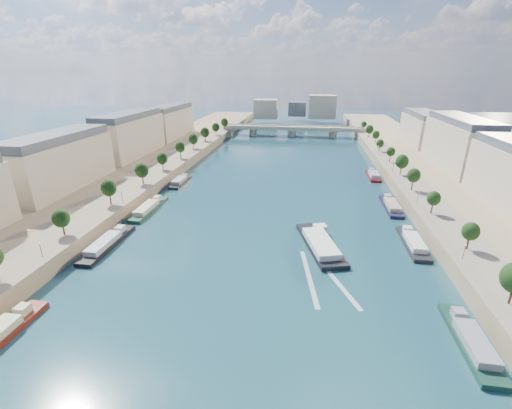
% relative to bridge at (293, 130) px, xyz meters
% --- Properties ---
extents(ground, '(700.00, 700.00, 0.00)m').
position_rel_bridge_xyz_m(ground, '(0.00, -141.46, -5.08)').
color(ground, '#0B2433').
rests_on(ground, ground).
extents(quay_left, '(44.00, 520.00, 5.00)m').
position_rel_bridge_xyz_m(quay_left, '(-72.00, -141.46, -2.58)').
color(quay_left, '#9E8460').
rests_on(quay_left, ground).
extents(quay_right, '(44.00, 520.00, 5.00)m').
position_rel_bridge_xyz_m(quay_right, '(72.00, -141.46, -2.58)').
color(quay_right, '#9E8460').
rests_on(quay_right, ground).
extents(pave_left, '(14.00, 520.00, 0.10)m').
position_rel_bridge_xyz_m(pave_left, '(-57.00, -141.46, -0.03)').
color(pave_left, gray).
rests_on(pave_left, quay_left).
extents(pave_right, '(14.00, 520.00, 0.10)m').
position_rel_bridge_xyz_m(pave_right, '(57.00, -141.46, -0.03)').
color(pave_right, gray).
rests_on(pave_right, quay_right).
extents(trees_left, '(4.80, 268.80, 8.26)m').
position_rel_bridge_xyz_m(trees_left, '(-55.00, -139.46, 5.39)').
color(trees_left, '#382B1E').
rests_on(trees_left, ground).
extents(trees_right, '(4.80, 268.80, 8.26)m').
position_rel_bridge_xyz_m(trees_right, '(55.00, -131.46, 5.39)').
color(trees_right, '#382B1E').
rests_on(trees_right, ground).
extents(lamps_left, '(0.36, 200.36, 4.28)m').
position_rel_bridge_xyz_m(lamps_left, '(-52.50, -151.46, 2.70)').
color(lamps_left, black).
rests_on(lamps_left, ground).
extents(lamps_right, '(0.36, 200.36, 4.28)m').
position_rel_bridge_xyz_m(lamps_right, '(52.50, -136.46, 2.70)').
color(lamps_right, black).
rests_on(lamps_right, ground).
extents(buildings_left, '(16.00, 226.00, 23.20)m').
position_rel_bridge_xyz_m(buildings_left, '(-85.00, -129.46, 11.37)').
color(buildings_left, beige).
rests_on(buildings_left, ground).
extents(buildings_right, '(16.00, 226.00, 23.20)m').
position_rel_bridge_xyz_m(buildings_right, '(85.00, -129.46, 11.37)').
color(buildings_right, beige).
rests_on(buildings_right, ground).
extents(skyline, '(79.00, 42.00, 22.00)m').
position_rel_bridge_xyz_m(skyline, '(3.19, 78.06, 9.57)').
color(skyline, beige).
rests_on(skyline, ground).
extents(bridge, '(112.00, 12.00, 8.15)m').
position_rel_bridge_xyz_m(bridge, '(0.00, 0.00, 0.00)').
color(bridge, '#C1B79E').
rests_on(bridge, ground).
extents(tour_barge, '(15.27, 28.80, 3.78)m').
position_rel_bridge_xyz_m(tour_barge, '(17.82, -185.62, -4.04)').
color(tour_barge, black).
rests_on(tour_barge, ground).
extents(wake, '(14.69, 25.86, 0.04)m').
position_rel_bridge_xyz_m(wake, '(17.82, -202.22, -5.06)').
color(wake, silver).
rests_on(wake, ground).
extents(moored_barges_left, '(5.00, 152.01, 3.60)m').
position_rel_bridge_xyz_m(moored_barges_left, '(-45.50, -199.66, -4.24)').
color(moored_barges_left, '#192437').
rests_on(moored_barges_left, ground).
extents(moored_barges_right, '(5.00, 163.42, 3.60)m').
position_rel_bridge_xyz_m(moored_barges_right, '(45.50, -186.74, -4.24)').
color(moored_barges_right, black).
rests_on(moored_barges_right, ground).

